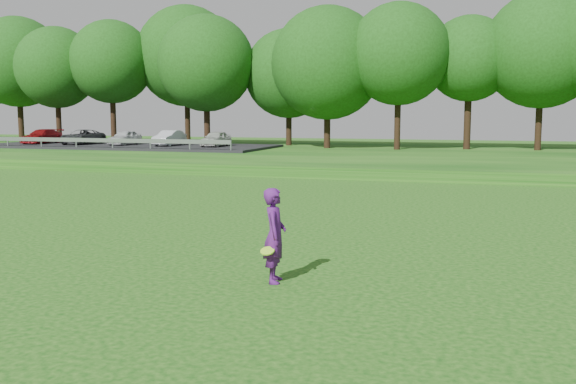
% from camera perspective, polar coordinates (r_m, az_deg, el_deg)
% --- Properties ---
extents(ground, '(140.00, 140.00, 0.00)m').
position_cam_1_polar(ground, '(13.49, -1.41, -7.34)').
color(ground, '#0C3E0C').
rests_on(ground, ground).
extents(berm, '(130.00, 30.00, 0.60)m').
position_cam_1_polar(berm, '(46.65, 12.40, 3.14)').
color(berm, '#0C3E0C').
rests_on(berm, ground).
extents(walking_path, '(130.00, 1.60, 0.04)m').
position_cam_1_polar(walking_path, '(32.80, 10.09, 1.11)').
color(walking_path, gray).
rests_on(walking_path, ground).
extents(treeline, '(104.00, 7.00, 15.00)m').
position_cam_1_polar(treeline, '(50.75, 13.07, 12.24)').
color(treeline, '#173F0E').
rests_on(treeline, berm).
extents(parking_lot, '(24.00, 9.00, 1.38)m').
position_cam_1_polar(parking_lot, '(53.59, -14.84, 4.34)').
color(parking_lot, black).
rests_on(parking_lot, berm).
extents(woman, '(0.61, 0.85, 1.89)m').
position_cam_1_polar(woman, '(12.71, -1.19, -3.88)').
color(woman, '#501667').
rests_on(woman, ground).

